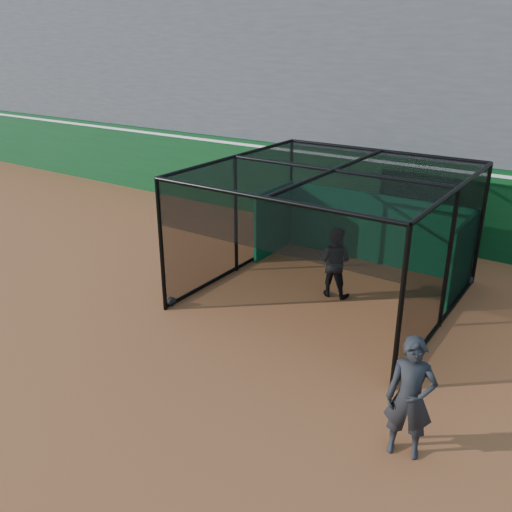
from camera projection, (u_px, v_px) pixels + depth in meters
The scene contains 6 objects.
ground at pixel (187, 351), 10.59m from camera, with size 120.00×120.00×0.00m, color #95512B.
outfield_wall at pixel (368, 193), 16.63m from camera, with size 50.00×0.50×2.50m.
grandstand at pixel (420, 78), 18.35m from camera, with size 50.00×7.85×8.95m.
batting_cage at pixel (330, 235), 12.36m from camera, with size 5.43×5.52×3.02m.
batter at pixel (334, 262), 12.62m from camera, with size 0.82×0.64×1.69m, color black.
on_deck_player at pixel (410, 398), 7.64m from camera, with size 0.79×0.62×1.90m.
Camera 1 is at (6.28, -6.79, 5.65)m, focal length 38.00 mm.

